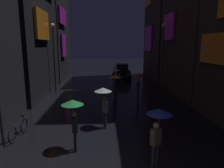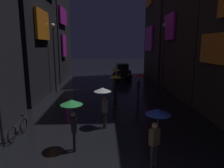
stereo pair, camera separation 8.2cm
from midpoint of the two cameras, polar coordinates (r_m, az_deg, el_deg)
building_left_far at (r=27.34m, az=-17.81°, el=20.19°), size 4.25×7.75×17.74m
pedestrian_near_crossing_red at (r=15.59m, az=7.77°, el=1.31°), size 0.90×0.90×2.12m
pedestrian_midstreet_centre_clear at (r=10.33m, az=-2.31°, el=-3.55°), size 0.90×0.90×2.12m
pedestrian_far_right_green at (r=8.23m, az=-11.00°, el=-7.57°), size 0.90×0.90×2.12m
pedestrian_foreground_right_blue at (r=7.18m, az=13.03°, el=-10.44°), size 0.90×0.90×2.12m
pedestrian_midstreet_left_yellow at (r=19.02m, az=1.22°, el=3.14°), size 0.90×0.90×2.12m
pedestrian_foreground_left_yellow at (r=14.87m, az=1.04°, el=0.94°), size 0.90×0.90×2.12m
bicycle_parked_at_storefront at (r=10.58m, az=-25.00°, el=-11.56°), size 0.20×1.82×0.96m
car_distant at (r=26.29m, az=2.98°, el=3.67°), size 2.40×4.22×1.92m
streetlamp_right_far at (r=19.66m, az=14.55°, el=9.46°), size 0.36×0.36×6.27m
streetlamp_left_far at (r=18.65m, az=-16.06°, el=9.10°), size 0.36×0.36×6.14m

